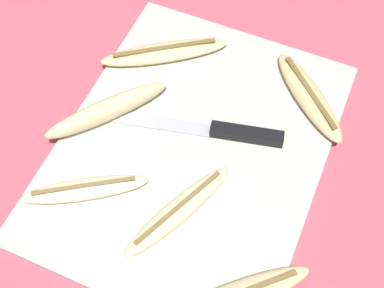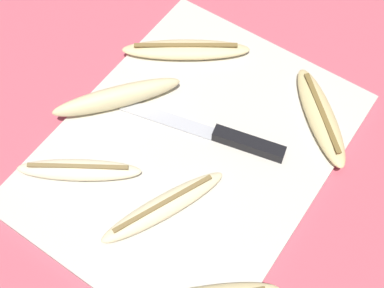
% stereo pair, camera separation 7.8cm
% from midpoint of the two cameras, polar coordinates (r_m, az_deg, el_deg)
% --- Properties ---
extents(ground_plane, '(4.00, 4.00, 0.00)m').
position_cam_midpoint_polar(ground_plane, '(0.80, -2.78, -1.04)').
color(ground_plane, '#C65160').
extents(cutting_board, '(0.48, 0.38, 0.01)m').
position_cam_midpoint_polar(cutting_board, '(0.79, -2.80, -0.83)').
color(cutting_board, beige).
rests_on(cutting_board, ground_plane).
extents(knife, '(0.08, 0.26, 0.02)m').
position_cam_midpoint_polar(knife, '(0.79, 1.20, 1.05)').
color(knife, black).
rests_on(knife, cutting_board).
extents(banana_cream_curved, '(0.19, 0.11, 0.02)m').
position_cam_midpoint_polar(banana_cream_curved, '(0.73, -4.53, -7.34)').
color(banana_cream_curved, beige).
rests_on(banana_cream_curved, cutting_board).
extents(banana_bright_far, '(0.12, 0.17, 0.02)m').
position_cam_midpoint_polar(banana_bright_far, '(0.77, -14.24, -4.95)').
color(banana_bright_far, beige).
rests_on(banana_bright_far, cutting_board).
extents(banana_ripe_center, '(0.15, 0.19, 0.02)m').
position_cam_midpoint_polar(banana_ripe_center, '(0.88, -5.50, 9.54)').
color(banana_ripe_center, beige).
rests_on(banana_ripe_center, cutting_board).
extents(banana_soft_right, '(0.18, 0.15, 0.04)m').
position_cam_midpoint_polar(banana_soft_right, '(0.82, -11.81, 3.28)').
color(banana_soft_right, beige).
rests_on(banana_soft_right, cutting_board).
extents(banana_spotted_left, '(0.16, 0.16, 0.02)m').
position_cam_midpoint_polar(banana_spotted_left, '(0.83, 9.80, 4.83)').
color(banana_spotted_left, '#DBC684').
rests_on(banana_spotted_left, cutting_board).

